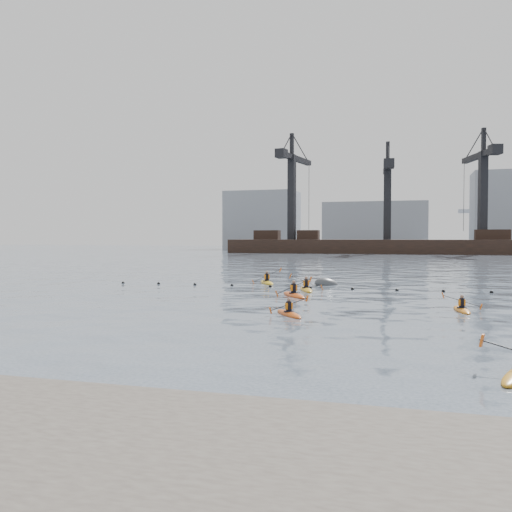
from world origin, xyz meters
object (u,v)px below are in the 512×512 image
object	(u,v)px
kayaker_2	(294,294)
kayaker_5	(267,282)
kayaker_3	(306,289)
kayaker_0	(289,313)
mooring_buoy	(327,285)
kayaker_4	(462,309)

from	to	relation	value
kayaker_2	kayaker_5	xyz separation A→B (m)	(-3.94, 8.50, 0.00)
kayaker_2	kayaker_3	size ratio (longest dim) A/B	0.96
kayaker_0	kayaker_3	bearing A→B (deg)	63.73
kayaker_0	kayaker_2	bearing A→B (deg)	67.37
kayaker_3	mooring_buoy	world-z (taller)	kayaker_3
kayaker_4	mooring_buoy	world-z (taller)	kayaker_4
kayaker_0	kayaker_3	xyz separation A→B (m)	(-1.36, 11.79, 0.02)
kayaker_4	kayaker_5	xyz separation A→B (m)	(-13.36, 12.86, 0.02)
kayaker_3	kayaker_0	bearing A→B (deg)	-102.16
kayaker_0	kayaker_3	size ratio (longest dim) A/B	0.78
kayaker_4	kayaker_5	bearing A→B (deg)	-50.65
kayaker_4	mooring_buoy	bearing A→B (deg)	-62.74
kayaker_2	mooring_buoy	xyz separation A→B (m)	(0.83, 8.37, -0.11)
kayaker_2	kayaker_5	bearing A→B (deg)	84.01
kayaker_5	kayaker_2	bearing A→B (deg)	-92.02
kayaker_0	kayaker_5	bearing A→B (deg)	75.20
kayaker_4	mooring_buoy	distance (m)	15.36
kayaker_0	kayaker_5	world-z (taller)	kayaker_5
kayaker_0	kayaker_2	world-z (taller)	kayaker_2
kayaker_2	kayaker_4	distance (m)	10.38
kayaker_4	kayaker_2	bearing A→B (deg)	-31.59
kayaker_2	kayaker_4	size ratio (longest dim) A/B	1.16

